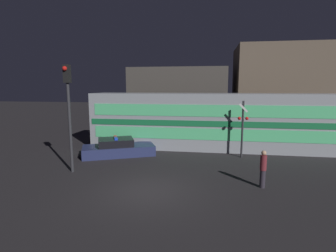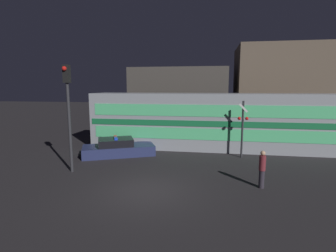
{
  "view_description": "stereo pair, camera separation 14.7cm",
  "coord_description": "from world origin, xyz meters",
  "px_view_note": "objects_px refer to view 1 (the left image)",
  "views": [
    {
      "loc": [
        2.56,
        -10.55,
        4.52
      ],
      "look_at": [
        -0.19,
        7.07,
        1.81
      ],
      "focal_mm": 28.0,
      "sensor_mm": 36.0,
      "label": 1
    },
    {
      "loc": [
        2.71,
        -10.53,
        4.52
      ],
      "look_at": [
        -0.19,
        7.07,
        1.81
      ],
      "focal_mm": 28.0,
      "sensor_mm": 36.0,
      "label": 2
    }
  ],
  "objects_px": {
    "crossing_signal_near": "(243,126)",
    "police_car": "(118,148)",
    "train": "(213,121)",
    "pedestrian": "(263,169)",
    "traffic_light_corner": "(69,104)"
  },
  "relations": [
    {
      "from": "train",
      "to": "police_car",
      "type": "height_order",
      "value": "train"
    },
    {
      "from": "police_car",
      "to": "crossing_signal_near",
      "type": "distance_m",
      "value": 8.16
    },
    {
      "from": "crossing_signal_near",
      "to": "traffic_light_corner",
      "type": "height_order",
      "value": "traffic_light_corner"
    },
    {
      "from": "crossing_signal_near",
      "to": "police_car",
      "type": "bearing_deg",
      "value": -175.03
    },
    {
      "from": "police_car",
      "to": "crossing_signal_near",
      "type": "relative_size",
      "value": 1.37
    },
    {
      "from": "crossing_signal_near",
      "to": "traffic_light_corner",
      "type": "distance_m",
      "value": 10.34
    },
    {
      "from": "police_car",
      "to": "crossing_signal_near",
      "type": "xyz_separation_m",
      "value": [
        7.98,
        0.69,
        1.56
      ]
    },
    {
      "from": "police_car",
      "to": "pedestrian",
      "type": "xyz_separation_m",
      "value": [
        8.31,
        -4.36,
        0.42
      ]
    },
    {
      "from": "pedestrian",
      "to": "traffic_light_corner",
      "type": "distance_m",
      "value": 9.97
    },
    {
      "from": "train",
      "to": "pedestrian",
      "type": "xyz_separation_m",
      "value": [
        2.15,
        -7.34,
        -1.13
      ]
    },
    {
      "from": "police_car",
      "to": "crossing_signal_near",
      "type": "height_order",
      "value": "crossing_signal_near"
    },
    {
      "from": "police_car",
      "to": "pedestrian",
      "type": "distance_m",
      "value": 9.39
    },
    {
      "from": "traffic_light_corner",
      "to": "crossing_signal_near",
      "type": "bearing_deg",
      "value": 25.31
    },
    {
      "from": "train",
      "to": "traffic_light_corner",
      "type": "relative_size",
      "value": 3.16
    },
    {
      "from": "train",
      "to": "police_car",
      "type": "bearing_deg",
      "value": -154.13
    }
  ]
}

